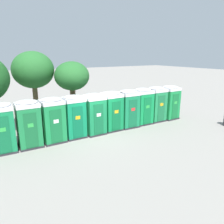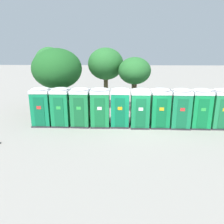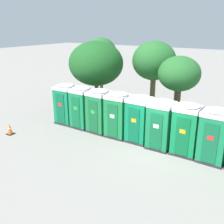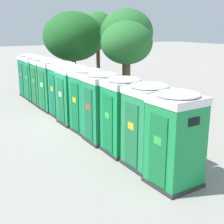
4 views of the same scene
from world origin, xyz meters
TOP-DOWN VIEW (x-y plane):
  - ground_plane at (0.00, 0.00)m, footprint 120.00×120.00m
  - portapotty_0 at (-6.41, 0.24)m, footprint 1.26×1.23m
  - portapotty_1 at (-5.13, 0.23)m, footprint 1.19×1.22m
  - portapotty_2 at (-3.84, 0.21)m, footprint 1.24×1.23m
  - portapotty_3 at (-2.56, 0.20)m, footprint 1.25×1.22m
  - portapotty_4 at (-1.28, 0.25)m, footprint 1.19×1.21m
  - portapotty_5 at (0.00, 0.14)m, footprint 1.21×1.21m
  - portapotty_6 at (1.28, 0.19)m, footprint 1.21×1.21m
  - portapotty_7 at (2.57, 0.13)m, footprint 1.26×1.24m
  - street_tree_0 at (-2.46, 4.49)m, footprint 2.86×2.86m
  - street_tree_1 at (-6.00, 2.92)m, footprint 3.69×3.69m
  - street_tree_2 at (-7.31, 5.36)m, footprint 2.48×2.48m
  - street_tree_3 at (-0.22, 3.00)m, footprint 2.40×2.40m
  - traffic_cone at (-7.86, -2.98)m, footprint 0.36×0.36m

SIDE VIEW (x-z plane):
  - ground_plane at x=0.00m, z-range 0.00..0.00m
  - traffic_cone at x=-7.86m, z-range -0.01..0.63m
  - portapotty_3 at x=-2.56m, z-range 0.01..2.55m
  - portapotty_0 at x=-6.41m, z-range 0.01..2.55m
  - portapotty_7 at x=2.57m, z-range 0.01..2.55m
  - portapotty_2 at x=-3.84m, z-range 0.01..2.55m
  - portapotty_6 at x=1.28m, z-range 0.01..2.55m
  - portapotty_5 at x=0.00m, z-range 0.01..2.55m
  - portapotty_4 at x=-1.28m, z-range 0.01..2.55m
  - portapotty_1 at x=-5.13m, z-range 0.01..2.55m
  - street_tree_3 at x=-0.22m, z-range 1.11..5.47m
  - street_tree_1 at x=-6.00m, z-range 0.99..5.98m
  - street_tree_0 at x=-2.46m, z-range 1.21..6.24m
  - street_tree_2 at x=-7.31m, z-range 1.24..6.33m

